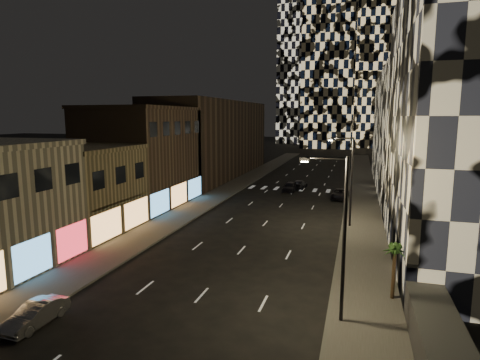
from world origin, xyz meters
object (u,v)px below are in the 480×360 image
Objects in this scene: car_silver_parked at (36,314)px; car_dark_rightlane at (340,194)px; car_dark_oncoming at (300,184)px; streetlight_far at (349,175)px; streetlight_near at (340,228)px; palm_tree at (395,253)px; car_dark_midlane at (290,187)px.

car_dark_rightlane reaches higher than car_silver_parked.
car_dark_rightlane is at bearing 139.55° from car_dark_oncoming.
streetlight_far is 1.98× the size of car_dark_oncoming.
streetlight_near is 5.35m from palm_tree.
car_dark_midlane is at bearing 156.92° from car_dark_rightlane.
streetlight_near is 1.87× the size of car_dark_rightlane.
streetlight_near is 34.63m from car_dark_rightlane.
car_dark_oncoming is 9.28m from car_dark_rightlane.
car_silver_parked is at bearing -162.30° from streetlight_near.
streetlight_near and streetlight_far have the same top height.
streetlight_far is 15.09m from car_dark_rightlane.
car_dark_oncoming is (7.70, 45.87, 0.03)m from car_silver_parked.
palm_tree is at bearing 111.54° from car_dark_oncoming.
car_silver_parked is at bearing 85.56° from car_dark_oncoming.
palm_tree reaches higher than car_dark_midlane.
car_dark_midlane reaches higher than car_silver_parked.
car_dark_oncoming is at bearing 100.87° from streetlight_near.
streetlight_far reaches higher than car_silver_parked.
car_silver_parked is 0.84× the size of car_dark_oncoming.
streetlight_far is 2.59× the size of palm_tree.
car_dark_rightlane is at bearing 92.26° from streetlight_near.
car_dark_oncoming is (-7.85, 20.91, -4.69)m from streetlight_far.
streetlight_far is 29.79m from car_silver_parked.
car_dark_rightlane is at bearing 98.36° from palm_tree.
streetlight_near is 39.13m from car_dark_midlane.
car_silver_parked is 46.51m from car_dark_oncoming.
streetlight_far reaches higher than car_dark_oncoming.
car_silver_parked is 1.09× the size of palm_tree.
palm_tree is at bearing 26.52° from car_silver_parked.
streetlight_near is 17.00m from car_silver_parked.
streetlight_far is at bearing 100.89° from palm_tree.
car_dark_midlane is 0.89× the size of car_dark_rightlane.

